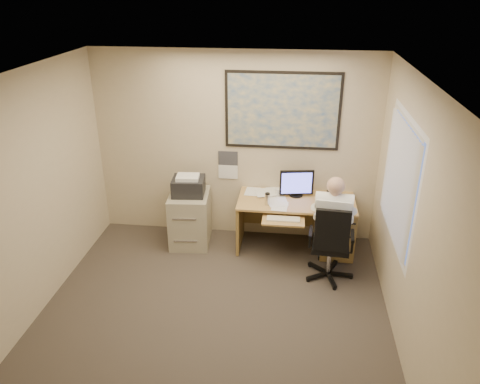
# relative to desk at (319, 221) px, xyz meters

# --- Properties ---
(room_shell) EXTENTS (4.00, 4.50, 2.70)m
(room_shell) POSITION_rel_desk_xyz_m (-1.23, -1.90, 0.91)
(room_shell) COLOR #3A332D
(room_shell) RESTS_ON ground
(desk) EXTENTS (1.60, 0.97, 1.13)m
(desk) POSITION_rel_desk_xyz_m (0.00, 0.00, 0.00)
(desk) COLOR tan
(desk) RESTS_ON ground
(world_map) EXTENTS (1.56, 0.03, 1.06)m
(world_map) POSITION_rel_desk_xyz_m (-0.58, 0.33, 1.46)
(world_map) COLOR #1E4C93
(world_map) RESTS_ON room_shell
(wall_calendar) EXTENTS (0.28, 0.01, 0.42)m
(wall_calendar) POSITION_rel_desk_xyz_m (-1.33, 0.34, 0.64)
(wall_calendar) COLOR white
(wall_calendar) RESTS_ON room_shell
(window_blinds) EXTENTS (0.06, 1.40, 1.30)m
(window_blinds) POSITION_rel_desk_xyz_m (0.74, -1.10, 1.11)
(window_blinds) COLOR beige
(window_blinds) RESTS_ON room_shell
(filing_cabinet) EXTENTS (0.60, 0.70, 1.06)m
(filing_cabinet) POSITION_rel_desk_xyz_m (-1.84, -0.04, 0.01)
(filing_cabinet) COLOR #A59E85
(filing_cabinet) RESTS_ON ground
(office_chair) EXTENTS (0.68, 0.68, 1.06)m
(office_chair) POSITION_rel_desk_xyz_m (0.12, -0.73, -0.13)
(office_chair) COLOR black
(office_chair) RESTS_ON ground
(person) EXTENTS (0.68, 0.89, 1.38)m
(person) POSITION_rel_desk_xyz_m (0.11, -0.65, 0.25)
(person) COLOR white
(person) RESTS_ON office_chair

